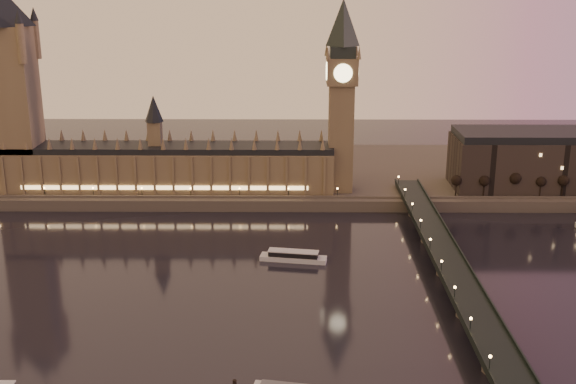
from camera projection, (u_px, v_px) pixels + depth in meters
The scene contains 12 objects.
ground at pixel (220, 293), 282.66m from camera, with size 700.00×700.00×0.00m, color black.
far_embankment at pixel (296, 174), 439.36m from camera, with size 560.00×130.00×6.00m, color #423D35.
palace_of_westminster at pixel (167, 162), 392.37m from camera, with size 180.00×26.62×52.00m.
victoria_tower at pixel (12, 81), 380.16m from camera, with size 31.68×31.68×118.00m.
big_ben at pixel (342, 85), 379.28m from camera, with size 17.68×17.68×104.00m.
westminster_bridge at pixel (455, 281), 280.31m from camera, with size 13.20×260.00×15.30m.
bare_tree_0 at pixel (459, 180), 381.58m from camera, with size 5.97×5.97×12.14m.
bare_tree_1 at pixel (486, 180), 381.47m from camera, with size 5.97×5.97×12.14m.
bare_tree_2 at pixel (512, 180), 381.35m from camera, with size 5.97×5.97×12.14m.
bare_tree_3 at pixel (538, 181), 381.24m from camera, with size 5.97×5.97×12.14m.
bare_tree_4 at pixel (565, 181), 381.13m from camera, with size 5.97×5.97×12.14m.
cruise_boat_a at pixel (293, 256), 313.97m from camera, with size 29.53×10.72×4.62m.
Camera 1 is at (28.84, -258.53, 120.48)m, focal length 45.00 mm.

